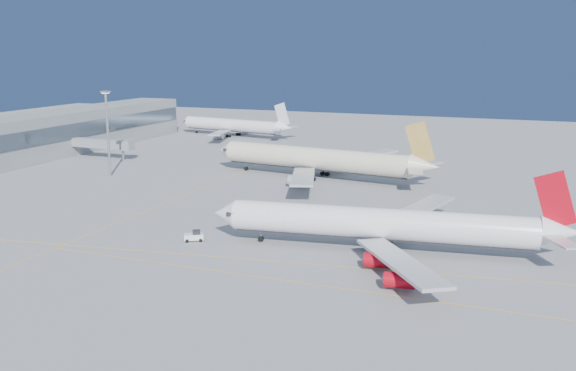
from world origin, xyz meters
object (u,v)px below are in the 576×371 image
object	(u,v)px
airliner_virgin	(387,225)
airliner_etihad	(320,159)
airliner_third	(234,125)
light_mast	(107,126)
pushback_tug	(194,236)

from	to	relation	value
airliner_virgin	airliner_etihad	world-z (taller)	airliner_etihad
airliner_virgin	airliner_third	distance (m)	162.81
airliner_etihad	airliner_virgin	bearing A→B (deg)	-53.14
airliner_third	light_mast	xyz separation A→B (m)	(3.82, -90.88, 10.05)
airliner_virgin	pushback_tug	size ratio (longest dim) A/B	16.25
airliner_virgin	airliner_third	bearing A→B (deg)	118.72
airliner_virgin	light_mast	xyz separation A→B (m)	(-92.20, 40.60, 9.68)
airliner_third	light_mast	world-z (taller)	light_mast
airliner_virgin	airliner_etihad	bearing A→B (deg)	111.83
pushback_tug	light_mast	size ratio (longest dim) A/B	0.17
airliner_third	pushback_tug	xyz separation A→B (m)	(59.40, -138.97, -3.70)
airliner_third	airliner_etihad	bearing A→B (deg)	-39.61
pushback_tug	airliner_etihad	bearing A→B (deg)	56.21
airliner_etihad	airliner_third	distance (m)	95.37
pushback_tug	airliner_third	bearing A→B (deg)	82.13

